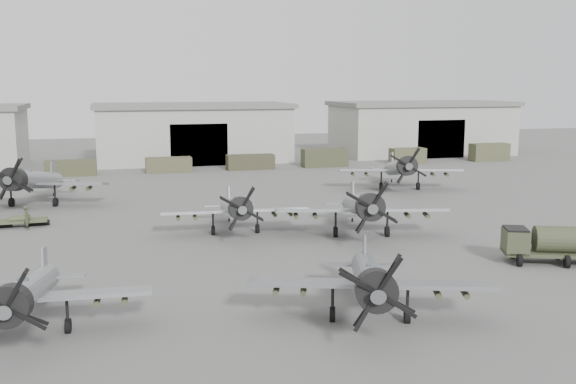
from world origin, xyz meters
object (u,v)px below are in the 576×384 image
aircraft_near_0 (26,293)px  aircraft_mid_2 (362,206)px  aircraft_near_1 (371,279)px  aircraft_far_0 (31,181)px  aircraft_far_1 (400,168)px  ground_crew (27,218)px  fuel_tanker (553,242)px  aircraft_mid_1 (235,208)px

aircraft_near_0 → aircraft_mid_2: (22.09, 14.10, 0.32)m
aircraft_near_1 → aircraft_mid_2: (6.31, 16.69, 0.19)m
aircraft_near_1 → aircraft_far_0: aircraft_far_0 is taller
aircraft_far_1 → ground_crew: bearing=-148.9°
aircraft_mid_2 → aircraft_far_0: 32.24m
fuel_tanker → aircraft_far_0: bearing=161.6°
aircraft_mid_2 → aircraft_mid_1: bearing=172.8°
aircraft_mid_1 → aircraft_mid_2: (9.04, -3.50, 0.30)m
aircraft_near_0 → fuel_tanker: (31.26, 4.06, -0.66)m
aircraft_mid_2 → fuel_tanker: bearing=-33.6°
aircraft_mid_2 → aircraft_far_1: (12.40, 19.54, 0.08)m
aircraft_mid_1 → aircraft_far_1: bearing=41.1°
aircraft_far_0 → ground_crew: 10.55m
aircraft_near_0 → aircraft_mid_2: size_ratio=0.86×
aircraft_near_0 → aircraft_mid_2: 26.21m
aircraft_mid_2 → aircraft_far_1: size_ratio=0.97×
aircraft_near_0 → aircraft_near_1: aircraft_near_1 is taller
fuel_tanker → ground_crew: (-33.92, 19.44, -0.42)m
aircraft_mid_2 → fuel_tanker: (9.17, -10.04, -0.98)m
aircraft_far_1 → ground_crew: 38.54m
aircraft_near_0 → aircraft_mid_1: 21.90m
aircraft_mid_2 → fuel_tanker: 13.63m
aircraft_mid_1 → ground_crew: bearing=163.7°
aircraft_mid_1 → aircraft_near_0: bearing=-122.2°
aircraft_near_1 → aircraft_mid_1: size_ratio=1.04×
aircraft_near_0 → aircraft_mid_1: aircraft_mid_1 is taller
aircraft_far_0 → aircraft_far_1: 37.83m
aircraft_far_1 → aircraft_mid_1: bearing=-127.3°
aircraft_near_1 → aircraft_near_0: bearing=-170.2°
aircraft_near_0 → aircraft_far_0: 34.08m
aircraft_near_0 → aircraft_mid_1: size_ratio=0.99×
aircraft_mid_1 → ground_crew: aircraft_mid_1 is taller
aircraft_mid_1 → aircraft_far_0: size_ratio=0.83×
aircraft_near_0 → aircraft_mid_2: bearing=36.3°
aircraft_far_0 → ground_crew: aircraft_far_0 is taller
aircraft_mid_2 → fuel_tanker: aircraft_mid_2 is taller
aircraft_far_0 → aircraft_near_1: bearing=-47.9°
aircraft_mid_1 → fuel_tanker: (18.21, -13.54, -0.68)m
aircraft_mid_2 → ground_crew: 26.51m
aircraft_mid_1 → aircraft_mid_2: aircraft_mid_2 is taller
aircraft_far_1 → fuel_tanker: aircraft_far_1 is taller
aircraft_mid_1 → aircraft_far_0: (-16.39, 16.32, 0.43)m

